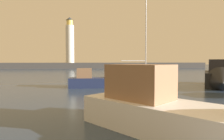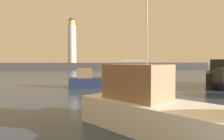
# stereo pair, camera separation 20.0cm
# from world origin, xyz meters

# --- Properties ---
(ground_plane) EXTENTS (220.00, 220.00, 0.00)m
(ground_plane) POSITION_xyz_m (0.00, 34.27, 0.00)
(ground_plane) COLOR #2D3D51
(breakwater) EXTENTS (82.28, 4.99, 2.01)m
(breakwater) POSITION_xyz_m (0.00, 68.55, 1.01)
(breakwater) COLOR #423F3D
(breakwater) RESTS_ON ground_plane
(lighthouse) EXTENTS (2.78, 2.78, 15.44)m
(lighthouse) POSITION_xyz_m (-7.66, 68.55, 9.32)
(lighthouse) COLOR silver
(lighthouse) RESTS_ON breakwater
(motorboat_1) EXTENTS (6.79, 8.48, 3.21)m
(motorboat_1) POSITION_xyz_m (9.80, 16.56, 0.93)
(motorboat_1) COLOR black
(motorboat_1) RESTS_ON ground_plane
(motorboat_2) EXTENTS (6.36, 7.45, 2.93)m
(motorboat_2) POSITION_xyz_m (-0.20, 4.75, 0.78)
(motorboat_2) COLOR white
(motorboat_2) RESTS_ON ground_plane
(motorboat_3) EXTENTS (5.84, 1.83, 2.16)m
(motorboat_3) POSITION_xyz_m (-1.82, 18.40, 0.60)
(motorboat_3) COLOR #1E284C
(motorboat_3) RESTS_ON ground_plane
(sailboat_moored) EXTENTS (6.27, 2.37, 10.42)m
(sailboat_moored) POSITION_xyz_m (3.99, 23.68, 0.54)
(sailboat_moored) COLOR silver
(sailboat_moored) RESTS_ON ground_plane
(mooring_buoy) EXTENTS (0.79, 0.79, 0.79)m
(mooring_buoy) POSITION_xyz_m (4.70, 17.63, 0.39)
(mooring_buoy) COLOR red
(mooring_buoy) RESTS_ON ground_plane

